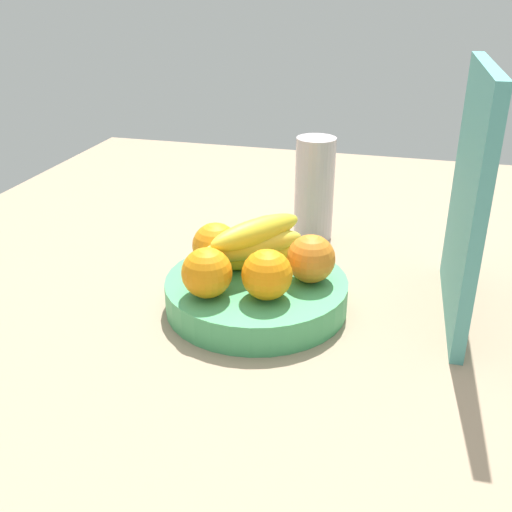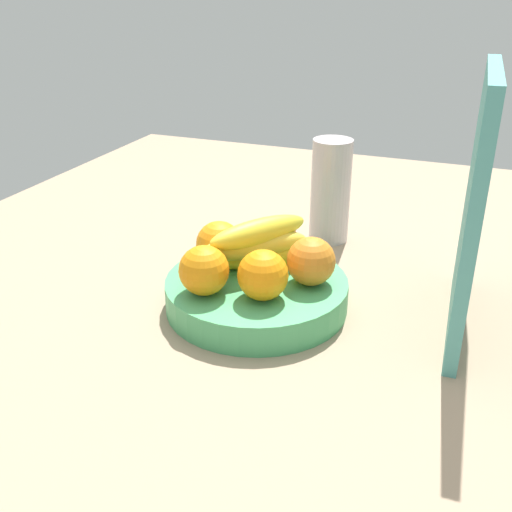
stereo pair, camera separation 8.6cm
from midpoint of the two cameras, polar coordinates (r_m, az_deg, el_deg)
ground_plane at (r=93.30cm, az=-3.14°, el=-5.57°), size 180.00×140.00×3.00cm
fruit_bowl at (r=90.97cm, az=-2.71°, el=-3.66°), size 27.57×27.57×4.62cm
orange_front_left at (r=83.46cm, az=-1.89°, el=-1.85°), size 7.23×7.23×7.23cm
orange_front_right at (r=88.13cm, az=2.48°, el=-0.32°), size 7.23×7.23×7.23cm
orange_center at (r=95.17cm, az=-1.34°, el=1.70°), size 7.23×7.23×7.23cm
orange_back_left at (r=92.89cm, az=-6.52°, el=0.92°), size 7.23×7.23×7.23cm
orange_back_right at (r=84.65cm, az=-7.60°, el=-1.67°), size 7.23×7.23×7.23cm
banana_bunch at (r=91.29cm, az=-3.01°, el=1.01°), size 16.26×16.94×8.40cm
cutting_board at (r=86.77cm, az=16.85°, el=5.14°), size 28.04×2.70×36.00cm
thermos_tumbler at (r=113.23cm, az=3.41°, el=6.37°), size 7.34×7.34×19.40cm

